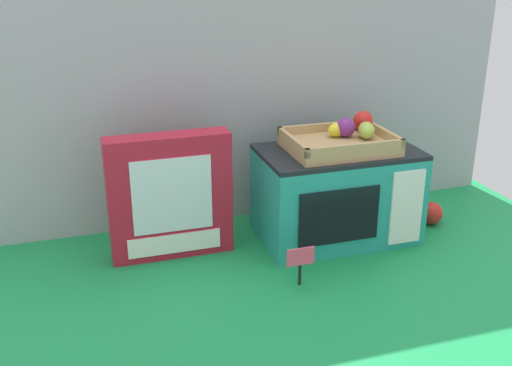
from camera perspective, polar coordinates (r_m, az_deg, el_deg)
The scene contains 7 objects.
ground_plane at distance 1.72m, azimuth 1.25°, elevation -5.65°, with size 1.70×1.70×0.00m, color #198C47.
display_back_panel at distance 1.80m, azimuth -0.99°, elevation 6.79°, with size 1.61×0.03×0.65m, color #A0A3A8.
toy_microwave at distance 1.72m, azimuth 7.49°, elevation -1.03°, with size 0.43×0.26×0.26m.
food_groups_crate at distance 1.69m, azimuth 8.07°, elevation 3.99°, with size 0.28×0.21×0.08m.
cookie_set_box at distance 1.61m, azimuth -7.96°, elevation -1.25°, with size 0.32×0.07×0.33m.
price_sign at distance 1.49m, azimuth 4.04°, elevation -7.19°, with size 0.07×0.01×0.10m.
loose_toy_apple at distance 1.90m, azimuth 15.90°, elevation -2.70°, with size 0.07×0.07×0.07m, color red.
Camera 1 is at (-0.50, -1.45, 0.78)m, focal length 43.21 mm.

